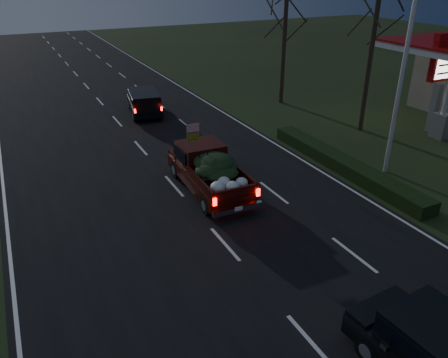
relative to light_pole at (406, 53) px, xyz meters
name	(u,v)px	position (x,y,z in m)	size (l,w,h in m)	color
ground	(225,244)	(-9.50, -2.00, -5.48)	(120.00, 120.00, 0.00)	black
road_asphalt	(225,244)	(-9.50, -2.00, -5.47)	(14.00, 120.00, 0.02)	black
hedge_row	(343,164)	(-1.70, 1.00, -5.18)	(1.00, 10.00, 0.60)	black
light_pole	(406,53)	(0.00, 0.00, 0.00)	(0.50, 0.90, 9.16)	silver
gas_price_pylon	(443,66)	(6.50, 2.99, -1.71)	(2.00, 0.41, 5.57)	gray
bare_tree_mid	(376,16)	(3.00, 5.00, 0.87)	(3.60, 3.60, 8.50)	black
bare_tree_far	(285,25)	(2.00, 12.00, -0.25)	(3.60, 3.60, 7.00)	black
pickup_truck	(209,168)	(-8.24, 2.05, -4.46)	(2.18, 5.29, 2.74)	#3D0E08
lead_suv	(144,101)	(-7.50, 13.62, -4.55)	(2.48, 4.52, 1.23)	black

